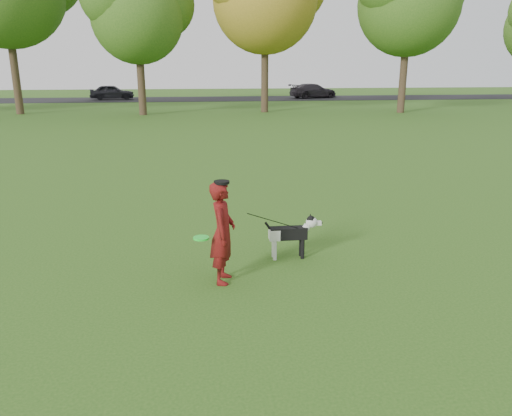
{
  "coord_description": "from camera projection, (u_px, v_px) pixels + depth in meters",
  "views": [
    {
      "loc": [
        -0.72,
        -7.52,
        3.14
      ],
      "look_at": [
        0.19,
        0.0,
        0.95
      ],
      "focal_mm": 35.0,
      "sensor_mm": 36.0,
      "label": 1
    }
  ],
  "objects": [
    {
      "name": "dog",
      "position": [
        293.0,
        232.0,
        8.29
      ],
      "size": [
        0.98,
        0.2,
        0.75
      ],
      "color": "black",
      "rests_on": "ground"
    },
    {
      "name": "man",
      "position": [
        223.0,
        233.0,
        7.3
      ],
      "size": [
        0.47,
        0.62,
        1.53
      ],
      "primitive_type": "imported",
      "rotation": [
        0.0,
        0.0,
        1.38
      ],
      "color": "#500C0B",
      "rests_on": "ground"
    },
    {
      "name": "car_left",
      "position": [
        112.0,
        92.0,
        45.14
      ],
      "size": [
        4.05,
        2.01,
        1.33
      ],
      "primitive_type": "imported",
      "rotation": [
        0.0,
        0.0,
        1.69
      ],
      "color": "black",
      "rests_on": "road"
    },
    {
      "name": "ground",
      "position": [
        244.0,
        264.0,
        8.13
      ],
      "size": [
        120.0,
        120.0,
        0.0
      ],
      "primitive_type": "plane",
      "color": "#285116",
      "rests_on": "ground"
    },
    {
      "name": "man_held_items",
      "position": [
        276.0,
        222.0,
        7.75
      ],
      "size": [
        1.78,
        1.02,
        1.05
      ],
      "color": "#1DEC2F",
      "rests_on": "ground"
    },
    {
      "name": "car_right",
      "position": [
        313.0,
        91.0,
        47.3
      ],
      "size": [
        4.94,
        3.14,
        1.33
      ],
      "primitive_type": "imported",
      "rotation": [
        0.0,
        0.0,
        1.87
      ],
      "color": "#262127",
      "rests_on": "road"
    },
    {
      "name": "road",
      "position": [
        202.0,
        99.0,
        46.26
      ],
      "size": [
        120.0,
        7.0,
        0.02
      ],
      "primitive_type": "cube",
      "color": "black",
      "rests_on": "ground"
    }
  ]
}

